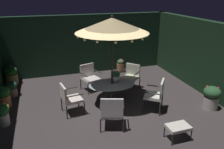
{
  "coord_description": "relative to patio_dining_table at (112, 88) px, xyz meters",
  "views": [
    {
      "loc": [
        -1.91,
        -6.12,
        3.62
      ],
      "look_at": [
        0.14,
        0.37,
        1.04
      ],
      "focal_mm": 36.51,
      "sensor_mm": 36.0,
      "label": 1
    }
  ],
  "objects": [
    {
      "name": "patio_chair_north",
      "position": [
        1.06,
        0.98,
        -0.02
      ],
      "size": [
        0.85,
        0.85,
        0.93
      ],
      "color": "#2D2B35",
      "rests_on": "ground_plane"
    },
    {
      "name": "ottoman_footrest",
      "position": [
        1.01,
        -2.34,
        -0.23
      ],
      "size": [
        0.58,
        0.41,
        0.4
      ],
      "color": "#2A2B31",
      "rests_on": "ground_plane"
    },
    {
      "name": "potted_plant_back_left",
      "position": [
        2.91,
        -1.25,
        -0.17
      ],
      "size": [
        0.54,
        0.54,
        0.75
      ],
      "color": "beige",
      "rests_on": "ground_plane"
    },
    {
      "name": "patio_chair_southeast",
      "position": [
        -0.44,
        -1.39,
        -0.02
      ],
      "size": [
        0.8,
        0.78,
        0.99
      ],
      "color": "#2F2933",
      "rests_on": "ground_plane"
    },
    {
      "name": "patio_dining_table",
      "position": [
        0.0,
        0.0,
        0.0
      ],
      "size": [
        1.53,
        1.08,
        0.71
      ],
      "color": "#2B2F2C",
      "rests_on": "ground_plane"
    },
    {
      "name": "ground_plane",
      "position": [
        -0.14,
        -0.37,
        -0.58
      ],
      "size": [
        7.63,
        7.76,
        0.02
      ],
      "primitive_type": "cube",
      "color": "#3E3737"
    },
    {
      "name": "hedge_backdrop_rear",
      "position": [
        -0.14,
        3.36,
        0.72
      ],
      "size": [
        7.63,
        0.3,
        2.59
      ],
      "primitive_type": "cube",
      "color": "#193221",
      "rests_on": "ground_plane"
    },
    {
      "name": "centerpiece_planter",
      "position": [
        0.15,
        0.08,
        0.39
      ],
      "size": [
        0.31,
        0.31,
        0.43
      ],
      "color": "beige",
      "rests_on": "patio_dining_table"
    },
    {
      "name": "potted_plant_left_near",
      "position": [
        -3.4,
        0.82,
        -0.19
      ],
      "size": [
        0.48,
        0.48,
        0.7
      ],
      "color": "#AF6F40",
      "rests_on": "ground_plane"
    },
    {
      "name": "potted_plant_back_right",
      "position": [
        -3.33,
        2.8,
        -0.19
      ],
      "size": [
        0.51,
        0.51,
        0.73
      ],
      "color": "olive",
      "rests_on": "ground_plane"
    },
    {
      "name": "patio_chair_south",
      "position": [
        1.17,
        -0.85,
        0.03
      ],
      "size": [
        0.81,
        0.82,
        1.02
      ],
      "color": "#28322D",
      "rests_on": "ground_plane"
    },
    {
      "name": "patio_umbrella",
      "position": [
        0.0,
        -0.0,
        2.02
      ],
      "size": [
        2.23,
        2.23,
        2.89
      ],
      "color": "#2D292C",
      "rests_on": "ground_plane"
    },
    {
      "name": "potted_plant_right_far",
      "position": [
        -3.31,
        -0.3,
        -0.22
      ],
      "size": [
        0.43,
        0.43,
        0.63
      ],
      "color": "beige",
      "rests_on": "ground_plane"
    },
    {
      "name": "potted_plant_left_far",
      "position": [
        1.31,
        2.87,
        -0.27
      ],
      "size": [
        0.34,
        0.34,
        0.59
      ],
      "color": "#A86B46",
      "rests_on": "ground_plane"
    },
    {
      "name": "patio_chair_northeast",
      "position": [
        -0.46,
        1.38,
        -0.02
      ],
      "size": [
        0.77,
        0.75,
        0.96
      ],
      "color": "#302E33",
      "rests_on": "ground_plane"
    },
    {
      "name": "hedge_backdrop_right",
      "position": [
        3.53,
        -0.37,
        0.72
      ],
      "size": [
        0.3,
        7.76,
        2.59
      ],
      "primitive_type": "cube",
      "color": "#18321C",
      "rests_on": "ground_plane"
    },
    {
      "name": "patio_chair_east",
      "position": [
        -1.43,
        -0.24,
        -0.01
      ],
      "size": [
        0.67,
        0.68,
        0.96
      ],
      "color": "#2B312B",
      "rests_on": "ground_plane"
    },
    {
      "name": "potted_plant_front_corner",
      "position": [
        -3.24,
        1.62,
        -0.28
      ],
      "size": [
        0.42,
        0.42,
        0.55
      ],
      "color": "#816950",
      "rests_on": "ground_plane"
    }
  ]
}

